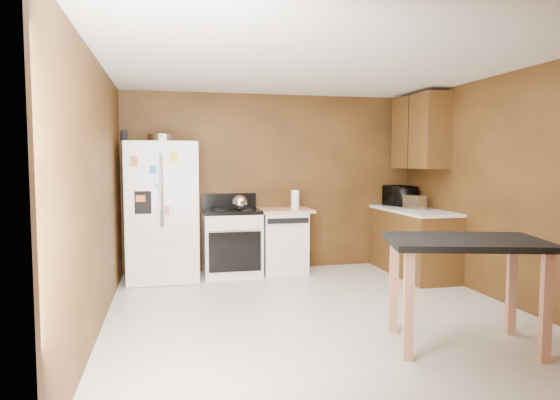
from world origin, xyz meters
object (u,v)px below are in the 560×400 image
object	(u,v)px
paper_towel	(295,200)
toaster	(415,202)
dishwasher	(283,240)
kettle	(240,203)
microwave	(400,197)
green_canister	(295,205)
gas_range	(232,241)
refrigerator	(162,211)
pen_cup	(124,136)
island	(465,255)
roasting_pan	(163,138)

from	to	relation	value
paper_towel	toaster	bearing A→B (deg)	-17.47
dishwasher	paper_towel	bearing A→B (deg)	-36.74
kettle	microwave	distance (m)	2.38
green_canister	gas_range	world-z (taller)	gas_range
paper_towel	gas_range	size ratio (longest dim) A/B	0.24
paper_towel	refrigerator	xyz separation A→B (m)	(-1.78, 0.02, -0.12)
refrigerator	gas_range	xyz separation A→B (m)	(0.91, 0.06, -0.44)
kettle	toaster	bearing A→B (deg)	-10.46
paper_towel	gas_range	distance (m)	1.04
pen_cup	microwave	bearing A→B (deg)	3.05
kettle	green_canister	world-z (taller)	kettle
kettle	toaster	distance (m)	2.35
pen_cup	toaster	xyz separation A→B (m)	(3.76, -0.37, -0.87)
kettle	island	distance (m)	3.26
roasting_pan	island	size ratio (longest dim) A/B	0.27
pen_cup	dishwasher	size ratio (longest dim) A/B	0.15
paper_towel	island	size ratio (longest dim) A/B	0.19
paper_towel	dishwasher	size ratio (longest dim) A/B	0.30
roasting_pan	gas_range	xyz separation A→B (m)	(0.89, 0.08, -1.39)
pen_cup	dishwasher	world-z (taller)	pen_cup
microwave	green_canister	bearing A→B (deg)	71.22
kettle	dishwasher	bearing A→B (deg)	14.75
pen_cup	microwave	world-z (taller)	pen_cup
kettle	paper_towel	size ratio (longest dim) A/B	0.78
roasting_pan	refrigerator	distance (m)	0.95
kettle	microwave	xyz separation A→B (m)	(2.38, 0.15, 0.03)
toaster	island	distance (m)	2.62
green_canister	toaster	xyz separation A→B (m)	(1.49, -0.64, 0.06)
island	toaster	bearing A→B (deg)	71.24
green_canister	pen_cup	bearing A→B (deg)	-173.10
dishwasher	roasting_pan	bearing A→B (deg)	-176.45
paper_towel	refrigerator	world-z (taller)	refrigerator
kettle	refrigerator	xyz separation A→B (m)	(-1.00, 0.08, -0.10)
green_canister	dishwasher	distance (m)	0.53
island	kettle	bearing A→B (deg)	116.87
microwave	island	distance (m)	3.19
pen_cup	paper_towel	bearing A→B (deg)	2.96
paper_towel	island	xyz separation A→B (m)	(0.69, -2.96, -0.25)
refrigerator	island	xyz separation A→B (m)	(2.47, -2.98, -0.13)
microwave	gas_range	size ratio (longest dim) A/B	0.44
gas_range	island	world-z (taller)	gas_range
island	microwave	bearing A→B (deg)	73.44
pen_cup	refrigerator	world-z (taller)	pen_cup
green_canister	island	xyz separation A→B (m)	(0.65, -3.12, -0.17)
toaster	pen_cup	bearing A→B (deg)	156.44
green_canister	island	distance (m)	3.19
kettle	toaster	size ratio (longest dim) A/B	0.76
pen_cup	paper_towel	distance (m)	2.38
refrigerator	green_canister	bearing A→B (deg)	4.24
green_canister	microwave	size ratio (longest dim) A/B	0.22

